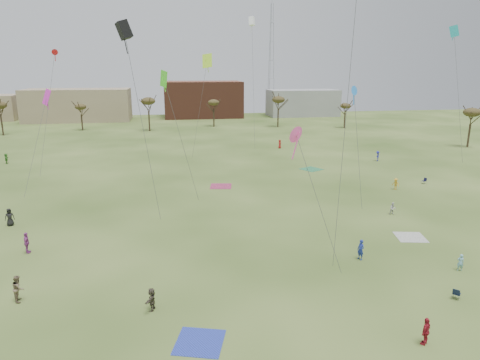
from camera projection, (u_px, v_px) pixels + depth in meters
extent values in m
plane|color=#2D4917|center=(266.00, 288.00, 32.84)|extent=(260.00, 260.00, 0.00)
imported|color=navy|center=(361.00, 250.00, 37.54)|extent=(0.67, 0.79, 1.84)
imported|color=maroon|center=(426.00, 331.00, 25.96)|extent=(1.11, 0.97, 1.80)
imported|color=#77644B|center=(18.00, 288.00, 30.85)|extent=(0.93, 1.09, 1.97)
imported|color=#4D4537|center=(152.00, 299.00, 29.69)|extent=(0.92, 1.61, 1.65)
imported|color=black|center=(10.00, 217.00, 45.63)|extent=(1.10, 0.92, 1.92)
imported|color=gold|center=(396.00, 184.00, 59.28)|extent=(1.08, 1.20, 1.62)
imported|color=#7AB8CC|center=(460.00, 262.00, 35.52)|extent=(0.62, 0.51, 1.47)
imported|color=#A9469E|center=(27.00, 243.00, 38.85)|extent=(0.58, 1.19, 1.98)
imported|color=silver|center=(393.00, 209.00, 49.18)|extent=(0.76, 0.63, 1.43)
imported|color=#387B29|center=(6.00, 159.00, 75.46)|extent=(0.85, 1.74, 1.79)
imported|color=#A41E1C|center=(280.00, 144.00, 89.76)|extent=(0.95, 1.07, 1.85)
imported|color=#212297|center=(378.00, 156.00, 77.50)|extent=(1.02, 1.34, 1.83)
cube|color=#293DB5|center=(200.00, 342.00, 26.35)|extent=(3.58, 3.58, 0.03)
cube|color=beige|center=(410.00, 237.00, 42.70)|extent=(3.29, 3.29, 0.03)
cube|color=#A3325A|center=(221.00, 186.00, 61.10)|extent=(3.47, 3.47, 0.03)
cube|color=#2F824F|center=(311.00, 169.00, 71.38)|extent=(4.17, 4.17, 0.03)
cube|color=#141F38|center=(457.00, 294.00, 31.22)|extent=(0.71, 0.71, 0.04)
cube|color=#141F38|center=(456.00, 292.00, 30.99)|extent=(0.44, 0.45, 0.44)
cube|color=#121333|center=(424.00, 181.00, 62.33)|extent=(0.61, 0.61, 0.04)
cube|color=#121333|center=(425.00, 179.00, 62.36)|extent=(0.25, 0.52, 0.44)
cube|color=#48D325|center=(164.00, 79.00, 45.89)|extent=(0.88, 0.88, 1.73)
cube|color=#48D325|center=(164.00, 85.00, 46.04)|extent=(0.08, 0.08, 1.56)
cylinder|color=#4C4C51|center=(182.00, 143.00, 48.90)|extent=(3.57, 1.95, 14.38)
cone|color=#FF50B0|center=(296.00, 135.00, 30.70)|extent=(1.27, 0.09, 1.27)
cube|color=#FF50B0|center=(296.00, 146.00, 30.91)|extent=(0.08, 0.08, 2.08)
cylinder|color=#4C4C51|center=(320.00, 207.00, 32.00)|extent=(3.83, 0.85, 10.86)
cylinder|color=#4C4C51|center=(346.00, 112.00, 32.02)|extent=(1.15, 1.03, 24.54)
cube|color=black|center=(124.00, 30.00, 40.60)|extent=(0.96, 0.96, 1.65)
cube|color=black|center=(125.00, 41.00, 40.85)|extent=(0.08, 0.08, 2.47)
cylinder|color=#4C4C51|center=(143.00, 130.00, 42.84)|extent=(2.60, 0.83, 19.00)
cone|color=#277EE1|center=(354.00, 91.00, 47.13)|extent=(1.07, 0.08, 1.07)
cube|color=#277EE1|center=(354.00, 97.00, 47.30)|extent=(0.08, 0.08, 1.75)
cylinder|color=#4C4C51|center=(358.00, 151.00, 47.80)|extent=(0.96, 2.28, 13.09)
cube|color=#CC24AE|center=(47.00, 97.00, 55.02)|extent=(1.04, 1.04, 2.04)
cube|color=#CC24AE|center=(47.00, 103.00, 55.20)|extent=(0.08, 0.08, 1.83)
cylinder|color=#4C4C51|center=(36.00, 146.00, 53.92)|extent=(2.68, 5.06, 11.88)
cube|color=#9BD223|center=(207.00, 61.00, 72.51)|extent=(1.24, 1.24, 2.44)
cube|color=#9BD223|center=(207.00, 66.00, 72.72)|extent=(0.08, 0.08, 2.19)
cylinder|color=#4C4C51|center=(200.00, 110.00, 74.45)|extent=(3.02, 0.16, 16.70)
cone|color=red|center=(55.00, 52.00, 64.02)|extent=(0.91, 0.07, 0.91)
cube|color=red|center=(55.00, 56.00, 64.16)|extent=(0.08, 0.08, 1.49)
cylinder|color=#4C4C51|center=(47.00, 114.00, 63.63)|extent=(2.78, 5.15, 17.82)
cube|color=teal|center=(454.00, 31.00, 67.00)|extent=(0.89, 0.89, 1.75)
cube|color=teal|center=(454.00, 35.00, 67.16)|extent=(0.08, 0.08, 1.57)
cylinder|color=#4C4C51|center=(459.00, 99.00, 69.63)|extent=(4.01, 0.83, 21.10)
cube|color=white|center=(252.00, 21.00, 81.12)|extent=(0.92, 0.92, 1.57)
cube|color=white|center=(252.00, 26.00, 81.35)|extent=(0.08, 0.08, 2.35)
cylinder|color=#4C4C51|center=(253.00, 86.00, 82.67)|extent=(0.20, 3.24, 24.10)
cylinder|color=#3A2B1E|center=(2.00, 125.00, 106.61)|extent=(0.40, 0.40, 5.10)
cylinder|color=#3A2B1E|center=(82.00, 122.00, 115.29)|extent=(0.40, 0.40, 4.32)
ellipsoid|color=#473D1E|center=(81.00, 107.00, 114.23)|extent=(3.02, 3.02, 1.58)
cylinder|color=#3A2B1E|center=(149.00, 121.00, 114.20)|extent=(0.40, 0.40, 5.40)
ellipsoid|color=#473D1E|center=(148.00, 101.00, 112.87)|extent=(3.78, 3.78, 1.98)
cylinder|color=#3A2B1E|center=(214.00, 118.00, 122.87)|extent=(0.40, 0.40, 4.68)
ellipsoid|color=#473D1E|center=(214.00, 102.00, 121.72)|extent=(3.28, 3.28, 1.72)
cylinder|color=#3A2B1E|center=(278.00, 118.00, 121.84)|extent=(0.40, 0.40, 5.28)
ellipsoid|color=#473D1E|center=(278.00, 100.00, 120.54)|extent=(3.70, 3.70, 1.94)
cylinder|color=#3A2B1E|center=(345.00, 120.00, 120.06)|extent=(0.40, 0.40, 4.20)
ellipsoid|color=#473D1E|center=(345.00, 106.00, 119.03)|extent=(2.94, 2.94, 1.54)
cylinder|color=#3A2B1E|center=(469.00, 135.00, 90.70)|extent=(0.40, 0.40, 5.04)
ellipsoid|color=#473D1E|center=(472.00, 112.00, 89.46)|extent=(3.53, 3.53, 1.85)
cube|color=#937F60|center=(78.00, 105.00, 135.72)|extent=(32.00, 14.00, 10.00)
cube|color=brown|center=(203.00, 99.00, 146.59)|extent=(26.00, 16.00, 12.00)
cube|color=gray|center=(302.00, 103.00, 150.62)|extent=(24.00, 12.00, 9.00)
cylinder|color=#9EA3A8|center=(273.00, 60.00, 152.17)|extent=(0.16, 0.16, 38.00)
cylinder|color=#9EA3A8|center=(269.00, 60.00, 152.70)|extent=(0.16, 0.16, 38.00)
cylinder|color=#9EA3A8|center=(270.00, 60.00, 151.21)|extent=(0.16, 0.16, 38.00)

